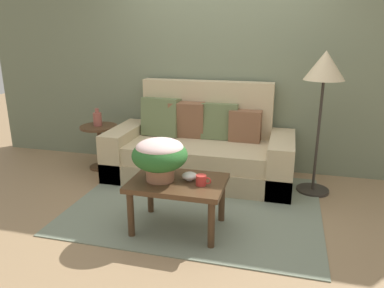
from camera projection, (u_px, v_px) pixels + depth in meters
name	position (u px, v px, depth m)	size (l,w,h in m)	color
ground_plane	(196.00, 205.00, 3.78)	(14.00, 14.00, 0.00)	#997A56
wall_back	(222.00, 49.00, 4.52)	(6.40, 0.12, 2.96)	slate
area_rug	(197.00, 204.00, 3.80)	(2.43, 1.93, 0.01)	gray
couch	(200.00, 150.00, 4.44)	(2.15, 0.94, 1.12)	tan
coffee_table	(178.00, 188.00, 3.22)	(0.82, 0.58, 0.46)	#442D1B
side_table	(100.00, 139.00, 4.70)	(0.46, 0.46, 0.56)	#4C331E
floor_lamp	(324.00, 76.00, 3.74)	(0.41, 0.41, 1.51)	#2D2823
potted_plant	(160.00, 155.00, 3.15)	(0.48, 0.48, 0.37)	#A36B4C
coffee_mug	(201.00, 180.00, 3.10)	(0.13, 0.09, 0.09)	red
snack_bowl	(190.00, 176.00, 3.21)	(0.14, 0.14, 0.07)	silver
table_vase	(97.00, 119.00, 4.64)	(0.11, 0.11, 0.22)	#934C42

